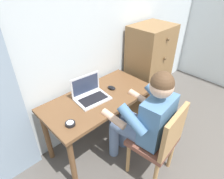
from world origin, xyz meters
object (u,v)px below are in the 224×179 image
Objects in this scene: desk at (99,105)px; desk_clock at (70,124)px; chair at (160,140)px; person_seated at (145,117)px; laptop at (90,94)px; computer_mouse at (112,88)px; dresser at (148,70)px.

desk_clock is (-0.46, -0.14, 0.12)m from desk.
chair is 0.26m from person_seated.
desk_clock is at bearing 136.76° from chair.
laptop reaches higher than desk.
desk is at bearing -35.61° from laptop.
person_seated reaches higher than chair.
desk_clock is (-0.58, 0.38, 0.04)m from person_seated.
computer_mouse is at bearing 84.71° from chair.
chair is 8.93× the size of computer_mouse.
person_seated is 0.62m from laptop.
desk is 0.24m from computer_mouse.
laptop is 0.43m from desk_clock.
chair is (-0.87, -0.80, -0.13)m from dresser.
computer_mouse is (0.21, 0.02, 0.12)m from desk.
dresser reaches higher than person_seated.
desk_clock is (-0.60, 0.56, 0.22)m from chair.
computer_mouse is 1.11× the size of desk_clock.
dresser reaches higher than computer_mouse.
dresser is 1.08m from person_seated.
person_seated is at bearing -76.62° from desk.
desk is 0.18m from laptop.
laptop is (-0.20, 0.58, 0.08)m from person_seated.
desk is 0.96× the size of dresser.
laptop reaches higher than computer_mouse.
person_seated is 0.56m from computer_mouse.
dresser is 1.49m from desk_clock.
dresser is at bearing 35.00° from person_seated.
laptop is at bearing -177.77° from dresser.
chair is at bearing -78.63° from desk.
desk_clock is at bearing -162.50° from desk.
chair is 9.92× the size of desk_clock.
desk is at bearing 101.37° from chair.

